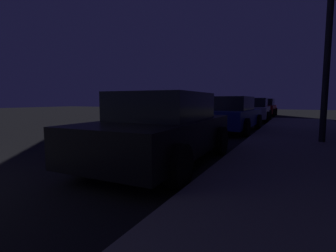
# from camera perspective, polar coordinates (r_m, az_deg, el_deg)

# --- Properties ---
(car_black) EXTENTS (2.12, 4.13, 1.43)m
(car_black) POSITION_cam_1_polar(r_m,az_deg,el_deg) (5.01, -1.26, -0.53)
(car_black) COLOR black
(car_black) RESTS_ON ground
(car_blue) EXTENTS (2.13, 4.28, 1.43)m
(car_blue) POSITION_cam_1_polar(r_m,az_deg,el_deg) (10.50, 14.15, 2.65)
(car_blue) COLOR navy
(car_blue) RESTS_ON ground
(car_silver) EXTENTS (2.24, 4.54, 1.43)m
(car_silver) POSITION_cam_1_polar(r_m,az_deg,el_deg) (16.31, 18.91, 3.58)
(car_silver) COLOR #B7B7BF
(car_silver) RESTS_ON ground
(car_red) EXTENTS (2.04, 4.41, 1.43)m
(car_red) POSITION_cam_1_polar(r_m,az_deg,el_deg) (22.11, 21.14, 4.05)
(car_red) COLOR maroon
(car_red) RESTS_ON ground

